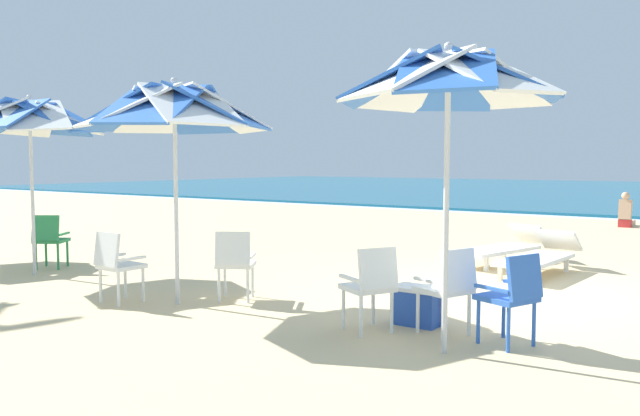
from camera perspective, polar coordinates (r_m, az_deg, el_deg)
ground_plane at (r=8.59m, az=16.87°, el=-7.44°), size 80.00×80.00×0.00m
beach_umbrella_0 at (r=5.70m, az=11.38°, el=10.95°), size 1.98×1.98×2.73m
plastic_chair_0 at (r=6.37m, az=4.58°, el=-6.73°), size 0.61×0.60×0.87m
plastic_chair_1 at (r=6.14m, az=16.84°, el=-7.31°), size 0.59×0.57×0.87m
plastic_chair_2 at (r=6.38m, az=11.44°, el=-6.79°), size 0.59×0.57×0.87m
beach_umbrella_1 at (r=7.71m, az=-12.89°, el=8.53°), size 2.30×2.30×2.68m
plastic_chair_3 at (r=8.03m, az=-17.74°, el=-4.65°), size 0.45×0.48×0.87m
plastic_chair_4 at (r=7.85m, az=-7.63°, el=-4.69°), size 0.61×0.62×0.87m
beach_umbrella_2 at (r=10.39m, az=-24.53°, el=7.23°), size 2.16×2.16×2.68m
plastic_chair_5 at (r=10.99m, az=-23.05°, el=-2.46°), size 0.62×0.63×0.87m
sun_lounger_1 at (r=10.18m, az=19.06°, el=-4.07°), size 0.76×2.18×0.62m
sun_lounger_2 at (r=11.07m, az=16.05°, el=-3.36°), size 1.11×2.23×0.62m
cooler_box at (r=6.81m, az=8.72°, el=-8.60°), size 0.50×0.34×0.40m
beachgoer_seated at (r=18.47m, az=25.71°, el=-0.62°), size 0.30×0.93×0.92m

